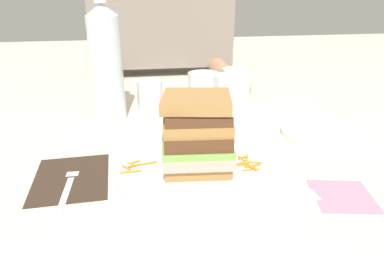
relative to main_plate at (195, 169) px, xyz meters
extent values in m
plane|color=beige|center=(0.00, 0.03, -0.01)|extent=(3.00, 3.00, 0.00)
cylinder|color=white|center=(0.00, 0.00, 0.00)|extent=(0.27, 0.27, 0.01)
cube|color=#A87A42|center=(0.00, 0.00, 0.02)|extent=(0.11, 0.11, 0.02)
cube|color=#E0A393|center=(0.00, 0.00, 0.04)|extent=(0.12, 0.12, 0.02)
cube|color=#7AB74C|center=(0.00, 0.00, 0.05)|extent=(0.12, 0.12, 0.01)
cube|color=#56331E|center=(0.00, 0.00, 0.07)|extent=(0.11, 0.12, 0.02)
cube|color=#A87A42|center=(0.00, 0.00, 0.09)|extent=(0.11, 0.11, 0.02)
cube|color=#56331E|center=(0.00, 0.00, 0.10)|extent=(0.11, 0.11, 0.01)
cube|color=#A87A42|center=(0.00, 0.00, 0.12)|extent=(0.12, 0.12, 0.02)
cylinder|color=orange|center=(-0.10, 0.02, 0.01)|extent=(0.02, 0.01, 0.00)
cylinder|color=orange|center=(-0.10, 0.02, 0.01)|extent=(0.02, 0.02, 0.00)
cylinder|color=orange|center=(-0.11, 0.01, 0.01)|extent=(0.02, 0.02, 0.00)
cylinder|color=orange|center=(-0.08, 0.02, 0.01)|extent=(0.03, 0.01, 0.00)
cylinder|color=orange|center=(-0.10, 0.01, 0.01)|extent=(0.02, 0.01, 0.00)
cylinder|color=orange|center=(-0.11, -0.01, 0.01)|extent=(0.03, 0.00, 0.00)
cylinder|color=orange|center=(0.09, 0.01, 0.01)|extent=(0.01, 0.03, 0.00)
cylinder|color=orange|center=(0.09, 0.00, 0.01)|extent=(0.02, 0.01, 0.00)
cylinder|color=orange|center=(0.09, 0.01, 0.01)|extent=(0.01, 0.02, 0.00)
cylinder|color=orange|center=(0.07, -0.01, 0.01)|extent=(0.03, 0.01, 0.00)
cylinder|color=orange|center=(0.09, -0.01, 0.01)|extent=(0.03, 0.02, 0.00)
cylinder|color=orange|center=(0.10, -0.02, 0.01)|extent=(0.03, 0.01, 0.00)
cylinder|color=orange|center=(0.10, -0.01, 0.01)|extent=(0.03, 0.01, 0.00)
cylinder|color=orange|center=(0.09, 0.01, 0.01)|extent=(0.02, 0.01, 0.00)
cylinder|color=orange|center=(0.09, -0.02, 0.01)|extent=(0.02, 0.03, 0.00)
cylinder|color=orange|center=(0.09, -0.03, 0.01)|extent=(0.03, 0.00, 0.00)
cube|color=#38281E|center=(-0.20, 0.01, -0.01)|extent=(0.13, 0.16, 0.00)
cube|color=silver|center=(-0.21, -0.04, 0.00)|extent=(0.01, 0.11, 0.00)
cube|color=silver|center=(-0.20, 0.02, 0.00)|extent=(0.02, 0.02, 0.00)
cylinder|color=silver|center=(-0.20, 0.05, 0.00)|extent=(0.00, 0.04, 0.00)
cylinder|color=silver|center=(-0.20, 0.05, 0.00)|extent=(0.00, 0.04, 0.00)
cylinder|color=silver|center=(-0.21, 0.05, 0.00)|extent=(0.00, 0.04, 0.00)
cylinder|color=silver|center=(-0.21, 0.05, 0.00)|extent=(0.00, 0.04, 0.00)
cube|color=silver|center=(0.16, -0.06, -0.01)|extent=(0.02, 0.10, 0.00)
cube|color=silver|center=(0.15, 0.04, -0.01)|extent=(0.03, 0.11, 0.00)
cylinder|color=white|center=(0.12, 0.24, 0.05)|extent=(0.08, 0.08, 0.10)
cylinder|color=orange|center=(0.12, 0.24, 0.03)|extent=(0.07, 0.07, 0.08)
cylinder|color=silver|center=(-0.15, 0.29, 0.11)|extent=(0.07, 0.07, 0.23)
cone|color=silver|center=(-0.15, 0.29, 0.24)|extent=(0.07, 0.07, 0.03)
cylinder|color=silver|center=(-0.06, 0.34, 0.03)|extent=(0.06, 0.06, 0.07)
cylinder|color=silver|center=(0.16, 0.37, 0.04)|extent=(0.07, 0.07, 0.09)
cylinder|color=silver|center=(0.07, 0.33, 0.04)|extent=(0.08, 0.08, 0.09)
cylinder|color=white|center=(0.29, 0.12, 0.00)|extent=(0.17, 0.17, 0.01)
cube|color=pink|center=(0.21, -0.10, -0.01)|extent=(0.10, 0.11, 0.00)
cylinder|color=tan|center=(-0.17, 0.52, 0.02)|extent=(0.06, 0.28, 0.06)
cylinder|color=tan|center=(0.18, 0.52, 0.02)|extent=(0.06, 0.28, 0.06)
sphere|color=tan|center=(-0.17, 0.38, 0.02)|extent=(0.06, 0.06, 0.06)
sphere|color=tan|center=(0.18, 0.38, 0.02)|extent=(0.06, 0.06, 0.06)
cube|color=gray|center=(0.01, 0.73, 0.20)|extent=(0.47, 0.14, 0.36)
camera|label=1|loc=(-0.08, -0.52, 0.29)|focal=33.42mm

